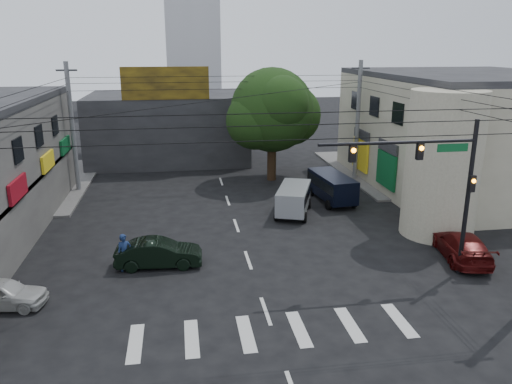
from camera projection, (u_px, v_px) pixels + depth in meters
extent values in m
plane|color=black|center=(254.00, 278.00, 22.82)|extent=(160.00, 160.00, 0.00)
cube|color=#514F4C|center=(430.00, 169.00, 42.55)|extent=(16.00, 16.00, 0.15)
cube|color=gray|center=(469.00, 133.00, 36.70)|extent=(14.00, 18.00, 8.00)
cylinder|color=gray|center=(443.00, 165.00, 27.13)|extent=(4.00, 4.00, 8.00)
cube|color=#232326|center=(169.00, 127.00, 46.01)|extent=(14.00, 10.00, 6.00)
cube|color=olive|center=(165.00, 83.00, 40.16)|extent=(7.00, 0.30, 2.60)
cylinder|color=black|center=(272.00, 152.00, 38.91)|extent=(0.70, 0.70, 4.40)
sphere|color=black|center=(272.00, 110.00, 37.97)|extent=(6.40, 6.40, 6.40)
cylinder|color=black|center=(467.00, 200.00, 22.28)|extent=(0.20, 0.20, 7.20)
cylinder|color=black|center=(398.00, 143.00, 20.99)|extent=(7.00, 0.14, 0.14)
cube|color=black|center=(420.00, 151.00, 21.25)|extent=(0.28, 0.22, 0.75)
cube|color=black|center=(352.00, 153.00, 20.81)|extent=(0.28, 0.22, 0.75)
sphere|color=orange|center=(422.00, 148.00, 21.08)|extent=(0.20, 0.20, 0.20)
sphere|color=orange|center=(354.00, 150.00, 20.63)|extent=(0.20, 0.20, 0.20)
cube|color=#0B5226|center=(453.00, 148.00, 21.45)|extent=(1.40, 0.06, 0.35)
cylinder|color=#59595B|center=(73.00, 129.00, 35.12)|extent=(0.32, 0.32, 9.20)
cylinder|color=#59595B|center=(358.00, 122.00, 38.25)|extent=(0.32, 0.32, 9.20)
imported|color=black|center=(159.00, 253.00, 23.86)|extent=(1.85, 4.24, 1.35)
imported|color=#B5B4B0|center=(2.00, 293.00, 20.14)|extent=(2.54, 3.99, 1.20)
imported|color=#410909|center=(461.00, 246.00, 24.73)|extent=(3.71, 5.44, 1.37)
imported|color=#16264D|center=(125.00, 253.00, 23.32)|extent=(0.94, 0.86, 1.82)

